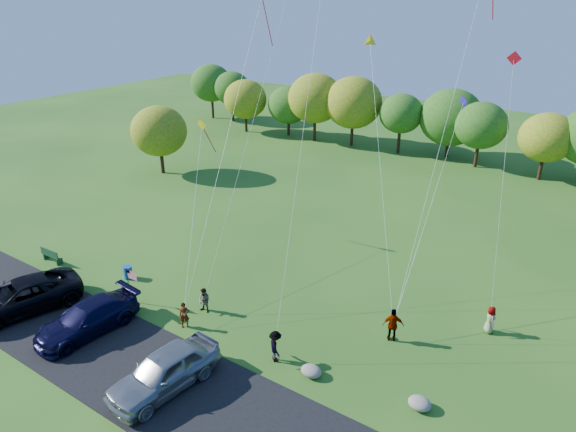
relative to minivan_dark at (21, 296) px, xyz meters
The scene contains 16 objects.
ground 11.11m from the minivan_dark, 22.64° to the left, with size 140.00×140.00×0.00m, color #205217.
asphalt_lane 10.26m from the minivan_dark, ahead, with size 44.00×6.00×0.06m, color black.
treeline 42.24m from the minivan_dark, 75.51° to the left, with size 77.46×27.93×8.60m.
minivan_dark is the anchor object (origin of this frame).
minivan_navy 5.06m from the minivan_dark, ahead, with size 2.36×5.81×1.69m, color black.
minivan_silver 11.74m from the minivan_dark, ahead, with size 2.28×5.66×1.93m, color #92959B.
flyer_a 9.95m from the minivan_dark, 24.59° to the left, with size 0.56×0.37×1.54m, color #4C4C59.
flyer_b 10.73m from the minivan_dark, 33.20° to the left, with size 0.75×0.59×1.55m, color #4C4C59.
flyer_c 15.61m from the minivan_dark, 17.34° to the left, with size 1.12×0.64×1.73m, color #4C4C59.
flyer_d 21.40m from the minivan_dark, 26.39° to the left, with size 1.14×0.47×1.94m, color #4C4C59.
flyer_e 26.77m from the minivan_dark, 29.44° to the left, with size 0.79×0.51×1.62m, color #4C4C59.
park_bench 5.97m from the minivan_dark, 132.04° to the left, with size 1.83×0.47×1.01m.
trash_barrel 6.35m from the minivan_dark, 70.03° to the left, with size 0.58×0.58×0.86m, color #0C4CB6.
flag_assembly 6.36m from the minivan_dark, 40.75° to the left, with size 0.87×0.56×2.35m.
boulder_near 17.66m from the minivan_dark, 15.41° to the left, with size 1.08×0.84×0.54m, color slate.
boulder_far 22.90m from the minivan_dark, 14.11° to the left, with size 1.06×0.88×0.55m, color gray.
Camera 1 is at (16.95, -16.73, 17.34)m, focal length 32.00 mm.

